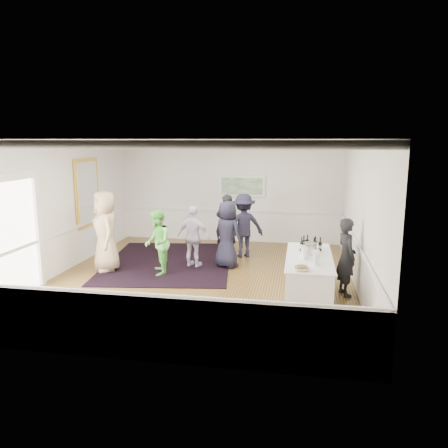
% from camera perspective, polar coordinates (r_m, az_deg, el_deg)
% --- Properties ---
extents(floor, '(8.00, 8.00, 0.00)m').
position_cam_1_polar(floor, '(10.36, -2.90, -7.06)').
color(floor, olive).
rests_on(floor, ground).
extents(ceiling, '(7.00, 8.00, 0.02)m').
position_cam_1_polar(ceiling, '(9.86, -3.08, 10.94)').
color(ceiling, white).
rests_on(ceiling, wall_back).
extents(wall_left, '(0.02, 8.00, 3.20)m').
position_cam_1_polar(wall_left, '(11.30, -20.57, 2.10)').
color(wall_left, white).
rests_on(wall_left, floor).
extents(wall_right, '(0.02, 8.00, 3.20)m').
position_cam_1_polar(wall_right, '(9.81, 17.35, 1.07)').
color(wall_right, white).
rests_on(wall_right, floor).
extents(wall_back, '(7.00, 0.02, 3.20)m').
position_cam_1_polar(wall_back, '(13.87, 0.75, 4.30)').
color(wall_back, white).
rests_on(wall_back, floor).
extents(wall_front, '(7.00, 0.02, 3.20)m').
position_cam_1_polar(wall_front, '(6.24, -11.33, -4.07)').
color(wall_front, white).
rests_on(wall_front, floor).
extents(wainscoting, '(7.00, 8.00, 1.00)m').
position_cam_1_polar(wainscoting, '(10.22, -2.93, -4.39)').
color(wainscoting, white).
rests_on(wainscoting, floor).
extents(mirror, '(0.05, 1.25, 1.85)m').
position_cam_1_polar(mirror, '(12.37, -17.40, 3.94)').
color(mirror, '#EDC045').
rests_on(mirror, wall_left).
extents(doorway, '(0.10, 1.78, 2.56)m').
position_cam_1_polar(doorway, '(9.73, -25.86, -0.70)').
color(doorway, white).
rests_on(doorway, wall_left).
extents(landscape_painting, '(1.44, 0.06, 0.66)m').
position_cam_1_polar(landscape_painting, '(13.74, 2.36, 4.98)').
color(landscape_painting, white).
rests_on(landscape_painting, wall_back).
extents(area_rug, '(3.75, 4.60, 0.02)m').
position_cam_1_polar(area_rug, '(11.75, -7.21, -4.91)').
color(area_rug, black).
rests_on(area_rug, floor).
extents(serving_table, '(0.89, 2.35, 0.95)m').
position_cam_1_polar(serving_table, '(8.85, 10.96, -7.14)').
color(serving_table, white).
rests_on(serving_table, floor).
extents(bartender, '(0.55, 0.68, 1.63)m').
position_cam_1_polar(bartender, '(9.39, 15.68, -4.17)').
color(bartender, black).
rests_on(bartender, floor).
extents(guest_tan, '(1.09, 1.16, 1.99)m').
position_cam_1_polar(guest_tan, '(11.10, -15.21, -0.91)').
color(guest_tan, tan).
rests_on(guest_tan, floor).
extents(guest_green, '(0.81, 0.92, 1.57)m').
position_cam_1_polar(guest_green, '(10.55, -8.70, -2.40)').
color(guest_green, '#63D153').
rests_on(guest_green, floor).
extents(guest_lilac, '(0.99, 0.63, 1.58)m').
position_cam_1_polar(guest_lilac, '(11.09, -3.99, -1.65)').
color(guest_lilac, silver).
rests_on(guest_lilac, floor).
extents(guest_dark_a, '(1.30, 1.04, 1.76)m').
position_cam_1_polar(guest_dark_a, '(12.02, 2.56, -0.21)').
color(guest_dark_a, black).
rests_on(guest_dark_a, floor).
extents(guest_dark_b, '(0.64, 0.44, 1.71)m').
position_cam_1_polar(guest_dark_b, '(12.38, 0.38, -0.00)').
color(guest_dark_b, black).
rests_on(guest_dark_b, floor).
extents(guest_navy, '(0.99, 0.88, 1.70)m').
position_cam_1_polar(guest_navy, '(11.03, 0.43, -1.37)').
color(guest_navy, black).
rests_on(guest_navy, floor).
extents(wine_bottles, '(0.45, 0.31, 0.31)m').
position_cam_1_polar(wine_bottles, '(9.16, 11.15, -2.47)').
color(wine_bottles, black).
rests_on(wine_bottles, serving_table).
extents(juice_pitchers, '(0.35, 0.66, 0.24)m').
position_cam_1_polar(juice_pitchers, '(8.40, 11.20, -3.92)').
color(juice_pitchers, '#73AA3C').
rests_on(juice_pitchers, serving_table).
extents(ice_bucket, '(0.26, 0.26, 0.25)m').
position_cam_1_polar(ice_bucket, '(8.83, 11.16, -3.24)').
color(ice_bucket, silver).
rests_on(ice_bucket, serving_table).
extents(nut_bowl, '(0.29, 0.29, 0.07)m').
position_cam_1_polar(nut_bowl, '(7.79, 10.12, -5.68)').
color(nut_bowl, white).
rests_on(nut_bowl, serving_table).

